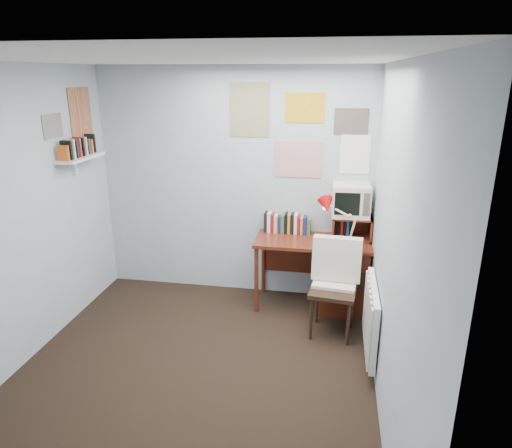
{
  "coord_description": "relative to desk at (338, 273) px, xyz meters",
  "views": [
    {
      "loc": [
        1.08,
        -3.02,
        2.41
      ],
      "look_at": [
        0.39,
        0.92,
        1.09
      ],
      "focal_mm": 32.0,
      "sensor_mm": 36.0,
      "label": 1
    }
  ],
  "objects": [
    {
      "name": "right_wall",
      "position": [
        0.33,
        -1.48,
        0.84
      ],
      "size": [
        0.02,
        3.5,
        2.5
      ],
      "primitive_type": "cube",
      "color": "#ADB8C5",
      "rests_on": "ground"
    },
    {
      "name": "back_wall",
      "position": [
        -1.17,
        0.27,
        0.84
      ],
      "size": [
        3.0,
        0.02,
        2.5
      ],
      "primitive_type": "cube",
      "color": "#ADB8C5",
      "rests_on": "ground"
    },
    {
      "name": "desk",
      "position": [
        0.0,
        0.0,
        0.0
      ],
      "size": [
        1.2,
        0.55,
        0.76
      ],
      "color": "#5B2214",
      "rests_on": "ground"
    },
    {
      "name": "left_wall",
      "position": [
        -2.67,
        -1.48,
        0.84
      ],
      "size": [
        0.02,
        3.5,
        2.5
      ],
      "primitive_type": "cube",
      "color": "#ADB8C5",
      "rests_on": "ground"
    },
    {
      "name": "tv_riser",
      "position": [
        0.12,
        0.11,
        0.48
      ],
      "size": [
        0.4,
        0.3,
        0.25
      ],
      "primitive_type": "cube",
      "color": "#5B2214",
      "rests_on": "desk"
    },
    {
      "name": "crt_tv",
      "position": [
        0.09,
        0.13,
        0.78
      ],
      "size": [
        0.39,
        0.36,
        0.36
      ],
      "primitive_type": "cube",
      "rotation": [
        0.0,
        0.0,
        0.04
      ],
      "color": "beige",
      "rests_on": "tv_riser"
    },
    {
      "name": "radiator",
      "position": [
        0.29,
        -0.93,
        0.01
      ],
      "size": [
        0.09,
        0.8,
        0.6
      ],
      "primitive_type": "cube",
      "color": "white",
      "rests_on": "right_wall"
    },
    {
      "name": "desk_lamp",
      "position": [
        0.14,
        -0.18,
        0.57
      ],
      "size": [
        0.33,
        0.3,
        0.43
      ],
      "primitive_type": "cube",
      "rotation": [
        0.0,
        0.0,
        -0.15
      ],
      "color": "red",
      "rests_on": "desk"
    },
    {
      "name": "book_row",
      "position": [
        -0.51,
        0.18,
        0.46
      ],
      "size": [
        0.6,
        0.14,
        0.22
      ],
      "primitive_type": "cube",
      "color": "#5B2214",
      "rests_on": "desk"
    },
    {
      "name": "desk_chair",
      "position": [
        -0.04,
        -0.54,
        0.05
      ],
      "size": [
        0.51,
        0.5,
        0.91
      ],
      "primitive_type": "cube",
      "rotation": [
        0.0,
        0.0,
        -0.12
      ],
      "color": "black",
      "rests_on": "ground"
    },
    {
      "name": "posters_left",
      "position": [
        -2.67,
        -0.38,
        1.59
      ],
      "size": [
        0.01,
        0.7,
        0.6
      ],
      "primitive_type": "cube",
      "color": "white",
      "rests_on": "left_wall"
    },
    {
      "name": "ground",
      "position": [
        -1.17,
        -1.48,
        -0.41
      ],
      "size": [
        3.5,
        3.5,
        0.0
      ],
      "primitive_type": "plane",
      "color": "black",
      "rests_on": "ground"
    },
    {
      "name": "ceiling",
      "position": [
        -1.17,
        -1.48,
        2.09
      ],
      "size": [
        3.0,
        3.5,
        0.02
      ],
      "primitive_type": "cube",
      "color": "white",
      "rests_on": "back_wall"
    },
    {
      "name": "wall_shelf",
      "position": [
        -2.57,
        -0.38,
        1.21
      ],
      "size": [
        0.2,
        0.62,
        0.24
      ],
      "primitive_type": "cube",
      "color": "white",
      "rests_on": "left_wall"
    },
    {
      "name": "posters_back",
      "position": [
        -0.47,
        0.26,
        1.44
      ],
      "size": [
        1.2,
        0.01,
        0.9
      ],
      "primitive_type": "cube",
      "color": "white",
      "rests_on": "back_wall"
    }
  ]
}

